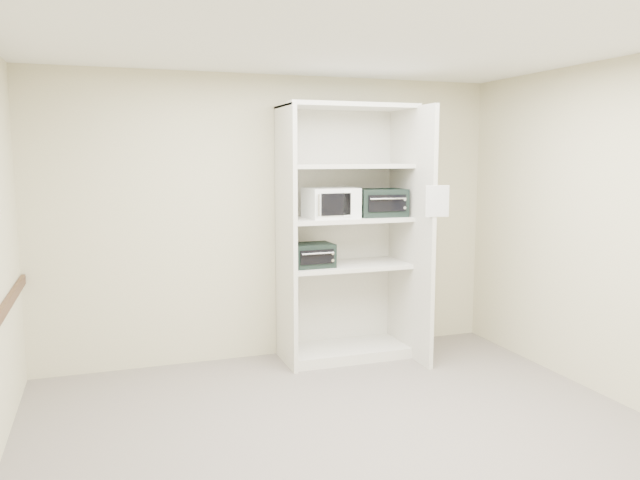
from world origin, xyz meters
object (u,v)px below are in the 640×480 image
object	(u,v)px
shelving_unit	(350,241)
toaster_oven_lower	(311,255)
toaster_oven_upper	(380,203)
microwave	(331,203)

from	to	relation	value
shelving_unit	toaster_oven_lower	world-z (taller)	shelving_unit
shelving_unit	toaster_oven_upper	size ratio (longest dim) A/B	5.31
shelving_unit	toaster_oven_upper	distance (m)	0.47
shelving_unit	toaster_oven_lower	xyz separation A→B (m)	(-0.41, -0.06, -0.10)
microwave	toaster_oven_lower	xyz separation A→B (m)	(-0.20, -0.02, -0.48)
toaster_oven_upper	toaster_oven_lower	bearing A→B (deg)	-175.91
shelving_unit	microwave	size ratio (longest dim) A/B	5.20
microwave	toaster_oven_upper	xyz separation A→B (m)	(0.50, -0.01, -0.01)
shelving_unit	microwave	xyz separation A→B (m)	(-0.21, -0.04, 0.38)
toaster_oven_upper	shelving_unit	bearing A→B (deg)	173.60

